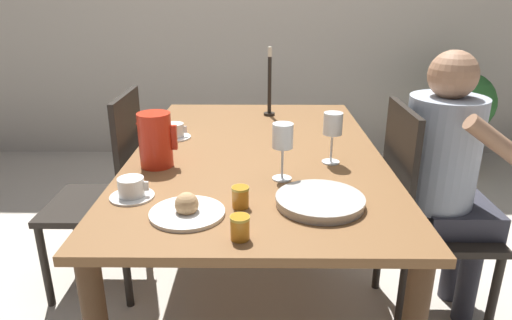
{
  "coord_description": "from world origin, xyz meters",
  "views": [
    {
      "loc": [
        0.01,
        -1.83,
        1.38
      ],
      "look_at": [
        0.0,
        -0.25,
        0.79
      ],
      "focal_mm": 32.0,
      "sensor_mm": 36.0,
      "label": 1
    }
  ],
  "objects_px": {
    "wine_glass_water": "(333,126)",
    "bread_plate": "(187,210)",
    "person_seated": "(448,168)",
    "potted_plant": "(463,110)",
    "chair_person_side": "(421,214)",
    "teacup_near_person": "(132,189)",
    "jam_jar_red": "(240,227)",
    "red_pitcher": "(155,140)",
    "serving_tray": "(320,201)",
    "chair_opposite": "(109,191)",
    "teacup_across": "(175,132)",
    "candlestick_tall": "(269,89)",
    "wine_glass_juice": "(283,139)",
    "jam_jar_amber": "(240,196)"
  },
  "relations": [
    {
      "from": "chair_person_side",
      "to": "teacup_near_person",
      "type": "xyz_separation_m",
      "value": [
        -1.1,
        -0.37,
        0.27
      ]
    },
    {
      "from": "wine_glass_juice",
      "to": "serving_tray",
      "type": "bearing_deg",
      "value": -62.56
    },
    {
      "from": "wine_glass_water",
      "to": "bread_plate",
      "type": "distance_m",
      "value": 0.69
    },
    {
      "from": "wine_glass_water",
      "to": "bread_plate",
      "type": "xyz_separation_m",
      "value": [
        -0.5,
        -0.45,
        -0.13
      ]
    },
    {
      "from": "chair_person_side",
      "to": "chair_opposite",
      "type": "distance_m",
      "value": 1.41
    },
    {
      "from": "wine_glass_water",
      "to": "wine_glass_juice",
      "type": "height_order",
      "value": "wine_glass_juice"
    },
    {
      "from": "person_seated",
      "to": "teacup_near_person",
      "type": "distance_m",
      "value": 1.26
    },
    {
      "from": "wine_glass_water",
      "to": "teacup_across",
      "type": "xyz_separation_m",
      "value": [
        -0.67,
        0.31,
        -0.12
      ]
    },
    {
      "from": "person_seated",
      "to": "potted_plant",
      "type": "distance_m",
      "value": 1.8
    },
    {
      "from": "serving_tray",
      "to": "bread_plate",
      "type": "distance_m",
      "value": 0.42
    },
    {
      "from": "person_seated",
      "to": "candlestick_tall",
      "type": "distance_m",
      "value": 1.0
    },
    {
      "from": "jam_jar_amber",
      "to": "red_pitcher",
      "type": "bearing_deg",
      "value": 133.34
    },
    {
      "from": "chair_person_side",
      "to": "teacup_near_person",
      "type": "bearing_deg",
      "value": -71.58
    },
    {
      "from": "person_seated",
      "to": "bread_plate",
      "type": "height_order",
      "value": "person_seated"
    },
    {
      "from": "teacup_across",
      "to": "jam_jar_red",
      "type": "relative_size",
      "value": 2.11
    },
    {
      "from": "teacup_near_person",
      "to": "jam_jar_amber",
      "type": "bearing_deg",
      "value": -10.75
    },
    {
      "from": "wine_glass_juice",
      "to": "jam_jar_amber",
      "type": "relative_size",
      "value": 3.02
    },
    {
      "from": "red_pitcher",
      "to": "teacup_near_person",
      "type": "distance_m",
      "value": 0.3
    },
    {
      "from": "chair_opposite",
      "to": "wine_glass_water",
      "type": "relative_size",
      "value": 4.75
    },
    {
      "from": "red_pitcher",
      "to": "jam_jar_red",
      "type": "height_order",
      "value": "red_pitcher"
    },
    {
      "from": "teacup_near_person",
      "to": "jam_jar_red",
      "type": "height_order",
      "value": "same"
    },
    {
      "from": "wine_glass_water",
      "to": "jam_jar_amber",
      "type": "relative_size",
      "value": 2.95
    },
    {
      "from": "chair_person_side",
      "to": "wine_glass_juice",
      "type": "xyz_separation_m",
      "value": [
        -0.6,
        -0.21,
        0.4
      ]
    },
    {
      "from": "bread_plate",
      "to": "wine_glass_water",
      "type": "bearing_deg",
      "value": 42.16
    },
    {
      "from": "chair_opposite",
      "to": "serving_tray",
      "type": "distance_m",
      "value": 1.14
    },
    {
      "from": "person_seated",
      "to": "wine_glass_juice",
      "type": "bearing_deg",
      "value": -71.14
    },
    {
      "from": "chair_opposite",
      "to": "teacup_across",
      "type": "xyz_separation_m",
      "value": [
        0.32,
        0.06,
        0.27
      ]
    },
    {
      "from": "bread_plate",
      "to": "jam_jar_red",
      "type": "height_order",
      "value": "bread_plate"
    },
    {
      "from": "person_seated",
      "to": "potted_plant",
      "type": "bearing_deg",
      "value": 154.92
    },
    {
      "from": "teacup_near_person",
      "to": "serving_tray",
      "type": "distance_m",
      "value": 0.61
    },
    {
      "from": "chair_person_side",
      "to": "jam_jar_amber",
      "type": "height_order",
      "value": "chair_person_side"
    },
    {
      "from": "chair_person_side",
      "to": "person_seated",
      "type": "bearing_deg",
      "value": 108.53
    },
    {
      "from": "chair_person_side",
      "to": "chair_opposite",
      "type": "xyz_separation_m",
      "value": [
        -1.39,
        0.22,
        0.0
      ]
    },
    {
      "from": "person_seated",
      "to": "bread_plate",
      "type": "relative_size",
      "value": 5.12
    },
    {
      "from": "wine_glass_juice",
      "to": "jam_jar_red",
      "type": "bearing_deg",
      "value": -107.47
    },
    {
      "from": "wine_glass_juice",
      "to": "teacup_across",
      "type": "xyz_separation_m",
      "value": [
        -0.47,
        0.49,
        -0.12
      ]
    },
    {
      "from": "chair_person_side",
      "to": "red_pitcher",
      "type": "height_order",
      "value": "chair_person_side"
    },
    {
      "from": "teacup_near_person",
      "to": "candlestick_tall",
      "type": "xyz_separation_m",
      "value": [
        0.47,
        1.06,
        0.12
      ]
    },
    {
      "from": "red_pitcher",
      "to": "teacup_across",
      "type": "relative_size",
      "value": 1.45
    },
    {
      "from": "teacup_near_person",
      "to": "serving_tray",
      "type": "relative_size",
      "value": 0.51
    },
    {
      "from": "bread_plate",
      "to": "potted_plant",
      "type": "height_order",
      "value": "potted_plant"
    },
    {
      "from": "person_seated",
      "to": "chair_person_side",
      "type": "bearing_deg",
      "value": -71.47
    },
    {
      "from": "teacup_across",
      "to": "jam_jar_amber",
      "type": "relative_size",
      "value": 2.11
    },
    {
      "from": "chair_person_side",
      "to": "jam_jar_red",
      "type": "height_order",
      "value": "chair_person_side"
    },
    {
      "from": "chair_opposite",
      "to": "teacup_across",
      "type": "distance_m",
      "value": 0.42
    },
    {
      "from": "wine_glass_juice",
      "to": "serving_tray",
      "type": "distance_m",
      "value": 0.28
    },
    {
      "from": "chair_person_side",
      "to": "chair_opposite",
      "type": "bearing_deg",
      "value": -99.04
    },
    {
      "from": "jam_jar_red",
      "to": "red_pitcher",
      "type": "bearing_deg",
      "value": 121.94
    },
    {
      "from": "red_pitcher",
      "to": "potted_plant",
      "type": "distance_m",
      "value": 2.61
    },
    {
      "from": "person_seated",
      "to": "jam_jar_red",
      "type": "relative_size",
      "value": 17.09
    }
  ]
}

